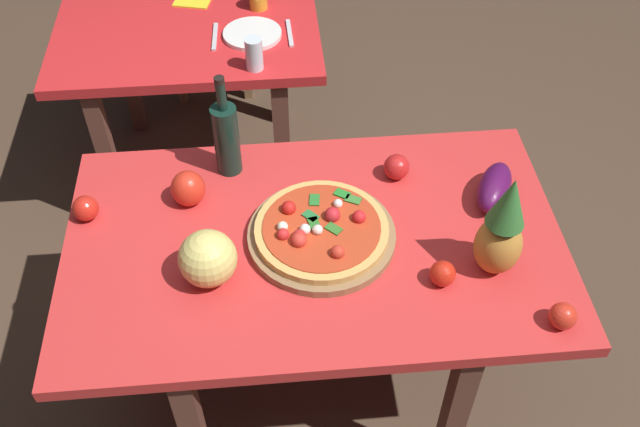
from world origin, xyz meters
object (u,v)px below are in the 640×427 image
(dinner_plate, at_px, (252,34))
(pizza, at_px, (321,229))
(display_table, at_px, (315,260))
(melon, at_px, (208,259))
(pizza_board, at_px, (322,236))
(bell_pepper, at_px, (188,189))
(dining_chair, at_px, (205,5))
(tomato_near_board, at_px, (443,274))
(pineapple_left, at_px, (502,231))
(wine_bottle, at_px, (226,137))
(tomato_by_bottle, at_px, (85,208))
(knife_utensil, at_px, (290,33))
(background_table, at_px, (190,49))
(drinking_glass_water, at_px, (254,54))
(eggplant, at_px, (494,187))
(fork_utensil, at_px, (215,37))
(tomato_at_corner, at_px, (397,167))
(napkin_folded, at_px, (193,0))
(tomato_beside_pepper, at_px, (563,316))

(dinner_plate, bearing_deg, pizza, -80.99)
(display_table, xyz_separation_m, melon, (-0.28, -0.11, 0.17))
(pizza_board, bearing_deg, bell_pepper, 153.59)
(dining_chair, xyz_separation_m, tomato_near_board, (0.69, -1.93, 0.31))
(display_table, relative_size, pineapple_left, 4.28)
(wine_bottle, bearing_deg, pineapple_left, -32.79)
(dining_chair, distance_m, pizza, 1.82)
(pineapple_left, bearing_deg, bell_pepper, 158.38)
(tomato_by_bottle, height_order, knife_utensil, tomato_by_bottle)
(background_table, bearing_deg, wine_bottle, -78.70)
(background_table, bearing_deg, drinking_glass_water, -50.88)
(dining_chair, distance_m, eggplant, 1.90)
(pineapple_left, relative_size, drinking_glass_water, 2.74)
(display_table, relative_size, fork_utensil, 7.66)
(melon, relative_size, knife_utensil, 0.85)
(display_table, bearing_deg, eggplant, 12.01)
(pizza_board, relative_size, tomato_at_corner, 5.29)
(display_table, distance_m, dining_chair, 1.80)
(display_table, bearing_deg, pineapple_left, -16.82)
(pizza, height_order, melon, melon)
(display_table, distance_m, pizza_board, 0.10)
(pizza_board, relative_size, napkin_folded, 2.92)
(pizza, height_order, bell_pepper, bell_pepper)
(tomato_at_corner, xyz_separation_m, tomato_near_board, (0.05, -0.41, -0.00))
(tomato_at_corner, relative_size, dinner_plate, 0.35)
(pizza_board, height_order, pizza, pizza)
(pineapple_left, xyz_separation_m, napkin_folded, (-0.84, 1.45, -0.14))
(wine_bottle, xyz_separation_m, eggplant, (0.76, -0.20, -0.08))
(tomato_at_corner, bearing_deg, fork_utensil, 124.42)
(wine_bottle, bearing_deg, bell_pepper, -132.54)
(pizza_board, distance_m, melon, 0.33)
(tomato_beside_pepper, distance_m, fork_utensil, 1.62)
(eggplant, bearing_deg, pineapple_left, -104.51)
(bell_pepper, distance_m, tomato_by_bottle, 0.29)
(drinking_glass_water, relative_size, dinner_plate, 0.54)
(pineapple_left, height_order, tomato_at_corner, pineapple_left)
(pizza_board, height_order, eggplant, eggplant)
(melon, distance_m, tomato_by_bottle, 0.43)
(wine_bottle, relative_size, melon, 2.20)
(tomato_by_bottle, bearing_deg, pizza, -12.26)
(wine_bottle, relative_size, tomato_beside_pepper, 4.86)
(tomato_by_bottle, distance_m, fork_utensil, 0.96)
(display_table, bearing_deg, background_table, 109.24)
(display_table, distance_m, drinking_glass_water, 0.85)
(dining_chair, xyz_separation_m, bell_pepper, (0.02, -1.57, 0.32))
(background_table, bearing_deg, tomato_near_board, -61.48)
(wine_bottle, xyz_separation_m, napkin_folded, (-0.15, 1.00, -0.12))
(pineapple_left, relative_size, dinner_plate, 1.47)
(pizza, distance_m, knife_utensil, 1.04)
(background_table, relative_size, pineapple_left, 3.12)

